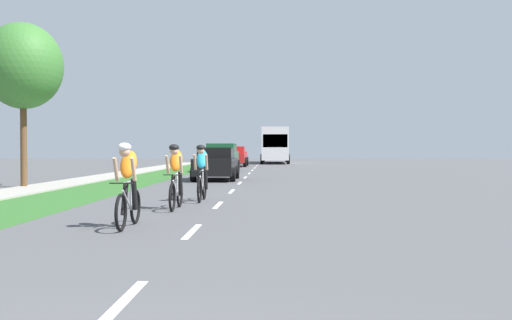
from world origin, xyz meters
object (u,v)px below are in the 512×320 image
cyclist_lead (128,184)px  cyclist_distant (202,172)px  suv_dark_green (222,157)px  pickup_red (234,156)px  cyclist_trailing (176,176)px  sedan_black (216,164)px  bus_white (275,144)px  street_tree_near (23,66)px

cyclist_lead → cyclist_distant: bearing=82.6°
suv_dark_green → pickup_red: size_ratio=0.92×
cyclist_trailing → cyclist_distant: size_ratio=1.00×
cyclist_distant → sedan_black: (-0.68, 10.59, -0.04)m
bus_white → cyclist_distant: bearing=-93.0°
bus_white → street_tree_near: street_tree_near is taller
cyclist_distant → street_tree_near: street_tree_near is taller
pickup_red → bus_white: bus_white is taller
sedan_black → street_tree_near: 9.38m
suv_dark_green → pickup_red: 9.93m
sedan_black → suv_dark_green: (-0.66, 9.90, 0.18)m
cyclist_lead → suv_dark_green: suv_dark_green is taller
cyclist_distant → pickup_red: pickup_red is taller
bus_white → suv_dark_green: bearing=-99.4°
cyclist_trailing → suv_dark_green: 22.67m
cyclist_distant → street_tree_near: (-7.43, 5.29, 3.76)m
cyclist_lead → bus_white: (2.83, 46.84, 1.17)m
cyclist_trailing → cyclist_distant: bearing=80.6°
pickup_red → cyclist_trailing: bearing=-88.4°
cyclist_trailing → suv_dark_green: bearing=92.5°
pickup_red → suv_dark_green: bearing=-90.5°
suv_dark_green → bus_white: (3.49, 21.02, 1.03)m
bus_white → street_tree_near: 37.56m
street_tree_near → pickup_red: bearing=76.2°
sedan_black → suv_dark_green: size_ratio=0.91×
cyclist_trailing → sedan_black: 12.75m
cyclist_lead → street_tree_near: size_ratio=0.28×
cyclist_trailing → street_tree_near: size_ratio=0.28×
cyclist_lead → cyclist_trailing: same height
cyclist_trailing → sedan_black: bearing=91.5°
suv_dark_green → street_tree_near: size_ratio=0.76×
cyclist_distant → suv_dark_green: suv_dark_green is taller
cyclist_trailing → suv_dark_green: (-0.99, 22.65, 0.14)m
street_tree_near → suv_dark_green: bearing=68.2°
sedan_black → suv_dark_green: bearing=93.8°
cyclist_lead → cyclist_trailing: (0.34, 3.17, 0.00)m
cyclist_distant → pickup_red: (-1.26, 30.43, 0.02)m
cyclist_lead → cyclist_distant: same height
cyclist_trailing → pickup_red: (-0.91, 32.58, 0.02)m
pickup_red → street_tree_near: (-6.17, -25.14, 3.74)m
suv_dark_green → bus_white: bearing=80.6°
cyclist_trailing → suv_dark_green: size_ratio=0.37×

